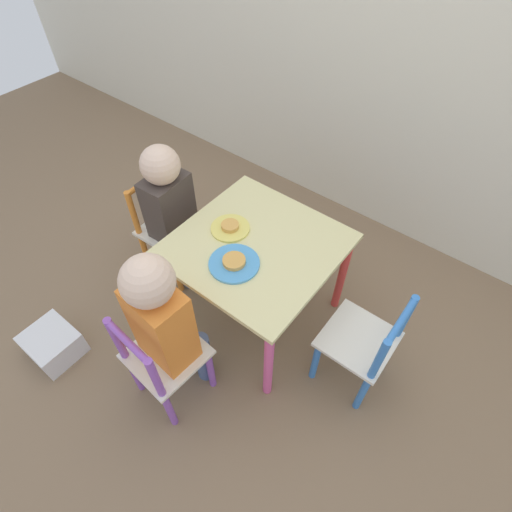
% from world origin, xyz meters
% --- Properties ---
extents(ground_plane, '(6.00, 6.00, 0.00)m').
position_xyz_m(ground_plane, '(0.00, 0.00, 0.00)').
color(ground_plane, '#7F664C').
extents(kids_table, '(0.62, 0.62, 0.49)m').
position_xyz_m(kids_table, '(0.00, 0.00, 0.42)').
color(kids_table, beige).
rests_on(kids_table, ground_plane).
extents(chair_orange, '(0.27, 0.27, 0.53)m').
position_xyz_m(chair_orange, '(-0.52, -0.03, 0.26)').
color(chair_orange, silver).
rests_on(chair_orange, ground_plane).
extents(chair_purple, '(0.28, 0.28, 0.53)m').
position_xyz_m(chair_purple, '(-0.04, -0.52, 0.26)').
color(chair_purple, silver).
rests_on(chair_purple, ground_plane).
extents(chair_blue, '(0.26, 0.26, 0.53)m').
position_xyz_m(chair_blue, '(0.52, 0.00, 0.26)').
color(chair_blue, silver).
rests_on(chair_blue, ground_plane).
extents(child_left, '(0.22, 0.21, 0.74)m').
position_xyz_m(child_left, '(-0.46, -0.02, 0.45)').
color(child_left, '#4C608E').
rests_on(child_left, ground_plane).
extents(child_front, '(0.21, 0.22, 0.79)m').
position_xyz_m(child_front, '(-0.03, -0.46, 0.48)').
color(child_front, '#4C608E').
rests_on(child_front, ground_plane).
extents(plate_left, '(0.16, 0.16, 0.03)m').
position_xyz_m(plate_left, '(-0.13, 0.00, 0.49)').
color(plate_left, '#EADB66').
rests_on(plate_left, kids_table).
extents(plate_front, '(0.19, 0.19, 0.03)m').
position_xyz_m(plate_front, '(-0.00, -0.13, 0.49)').
color(plate_front, '#4C9EE0').
rests_on(plate_front, kids_table).
extents(storage_bin, '(0.22, 0.19, 0.13)m').
position_xyz_m(storage_bin, '(-0.57, -0.71, 0.06)').
color(storage_bin, silver).
rests_on(storage_bin, ground_plane).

